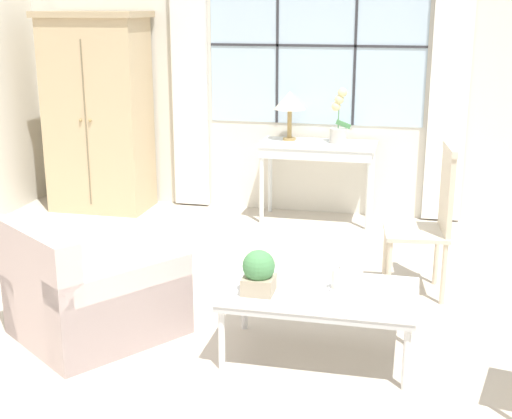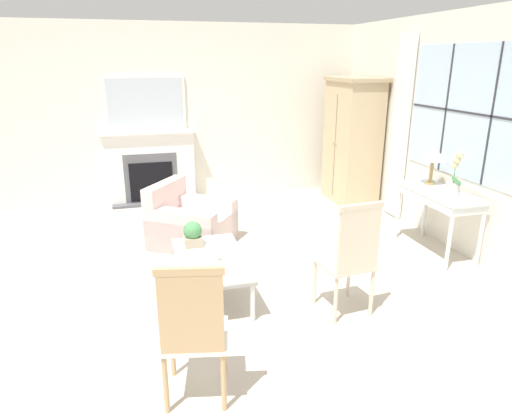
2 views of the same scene
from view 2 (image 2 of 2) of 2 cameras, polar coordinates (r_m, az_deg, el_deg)
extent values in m
plane|color=#BCB2A3|center=(5.08, -5.16, -8.05)|extent=(14.00, 14.00, 0.00)
cube|color=silver|center=(5.94, 24.88, 8.40)|extent=(7.20, 0.06, 2.80)
cube|color=silver|center=(5.88, 24.97, 10.93)|extent=(2.10, 0.01, 1.52)
cube|color=#2D2D33|center=(6.17, 22.68, 11.49)|extent=(0.02, 0.02, 1.52)
cube|color=#2D2D33|center=(5.60, 27.38, 10.30)|extent=(0.02, 0.02, 1.52)
cube|color=#2D2D33|center=(5.88, 24.92, 10.93)|extent=(2.10, 0.02, 0.02)
cube|color=white|center=(6.92, 17.58, 9.62)|extent=(0.36, 0.06, 2.57)
cube|color=silver|center=(7.69, -5.10, 11.88)|extent=(0.06, 7.20, 2.80)
cube|color=#515156|center=(7.66, -12.75, 0.90)|extent=(0.34, 1.27, 0.04)
cube|color=silver|center=(7.60, -13.07, 5.03)|extent=(0.18, 1.41, 1.14)
cube|color=silver|center=(7.46, -13.38, 9.37)|extent=(0.24, 1.49, 0.04)
cube|color=black|center=(7.55, -12.93, 3.41)|extent=(0.02, 0.68, 0.62)
cube|color=#515156|center=(7.54, -12.96, 3.87)|extent=(0.01, 0.84, 0.78)
cube|color=silver|center=(7.51, -13.66, 12.71)|extent=(0.04, 1.24, 0.86)
cube|color=silver|center=(7.49, -13.66, 12.70)|extent=(0.01, 1.16, 0.78)
cube|color=tan|center=(7.58, 11.90, 8.12)|extent=(0.97, 0.59, 1.92)
cube|color=tan|center=(7.48, 12.40, 15.62)|extent=(1.05, 0.65, 0.06)
cube|color=#74644C|center=(7.46, 9.83, 7.78)|extent=(0.01, 0.01, 1.62)
sphere|color=#997F4C|center=(7.50, 9.64, 8.14)|extent=(0.03, 0.03, 0.03)
sphere|color=#997F4C|center=(7.41, 9.96, 8.00)|extent=(0.03, 0.03, 0.03)
cube|color=silver|center=(5.80, 22.03, 2.04)|extent=(1.10, 0.48, 0.03)
cube|color=silver|center=(5.81, 21.96, 1.43)|extent=(1.06, 0.47, 0.10)
cylinder|color=silver|center=(6.19, 17.33, -0.22)|extent=(0.04, 0.04, 0.75)
cylinder|color=silver|center=(5.41, 23.01, -3.53)|extent=(0.04, 0.04, 0.75)
cylinder|color=silver|center=(6.41, 20.40, 0.09)|extent=(0.04, 0.04, 0.75)
cylinder|color=silver|center=(5.66, 26.26, -3.03)|extent=(0.04, 0.04, 0.75)
cylinder|color=#9E7F47|center=(6.05, 20.91, 3.08)|extent=(0.12, 0.12, 0.02)
cylinder|color=#9E7F47|center=(6.02, 21.07, 4.47)|extent=(0.04, 0.04, 0.28)
cone|color=beige|center=(5.97, 21.32, 6.56)|extent=(0.31, 0.31, 0.17)
cylinder|color=#BCB7AD|center=(5.64, 23.33, 2.37)|extent=(0.16, 0.16, 0.14)
cylinder|color=#47844C|center=(5.58, 23.66, 4.89)|extent=(0.01, 0.01, 0.37)
cube|color=#47844C|center=(5.58, 23.77, 3.33)|extent=(0.15, 0.02, 0.09)
sphere|color=beige|center=(5.61, 23.59, 5.15)|extent=(0.09, 0.09, 0.09)
sphere|color=beige|center=(5.57, 23.85, 5.74)|extent=(0.09, 0.09, 0.09)
sphere|color=beige|center=(5.54, 24.12, 6.35)|extent=(0.09, 0.09, 0.09)
cube|color=beige|center=(5.83, -7.90, -2.46)|extent=(1.19, 1.22, 0.40)
cube|color=beige|center=(5.89, -11.30, 1.57)|extent=(0.76, 0.60, 0.38)
cube|color=beige|center=(6.06, -6.57, -0.87)|extent=(0.69, 0.86, 0.54)
cube|color=beige|center=(5.55, -9.41, -2.83)|extent=(0.69, 0.86, 0.54)
cube|color=beige|center=(4.28, 10.95, -6.66)|extent=(0.49, 0.49, 0.03)
cube|color=beige|center=(4.01, 12.74, -3.83)|extent=(0.08, 0.41, 0.58)
cube|color=beige|center=(3.91, 13.05, 0.36)|extent=(0.09, 0.43, 0.05)
cylinder|color=beige|center=(4.44, 7.34, -8.97)|extent=(0.04, 0.04, 0.45)
cylinder|color=beige|center=(4.62, 11.51, -8.06)|extent=(0.04, 0.04, 0.45)
cylinder|color=beige|center=(4.15, 9.92, -11.14)|extent=(0.04, 0.04, 0.45)
cylinder|color=beige|center=(4.35, 14.26, -10.05)|extent=(0.04, 0.04, 0.45)
cube|color=white|center=(3.25, -7.59, -15.37)|extent=(0.52, 0.52, 0.03)
cube|color=tan|center=(2.92, -8.11, -12.83)|extent=(0.12, 0.40, 0.55)
cube|color=tan|center=(2.79, -8.38, -7.66)|extent=(0.13, 0.43, 0.05)
cylinder|color=tan|center=(3.55, -10.40, -16.82)|extent=(0.04, 0.04, 0.44)
cylinder|color=tan|center=(3.53, -3.99, -16.84)|extent=(0.04, 0.04, 0.44)
cylinder|color=tan|center=(3.25, -11.22, -20.65)|extent=(0.04, 0.04, 0.44)
cylinder|color=tan|center=(3.22, -4.05, -20.73)|extent=(0.04, 0.04, 0.44)
cube|color=silver|center=(4.44, -5.64, -6.11)|extent=(1.14, 0.65, 0.03)
cube|color=beige|center=(4.45, -5.62, -6.49)|extent=(1.12, 0.64, 0.04)
cylinder|color=silver|center=(4.97, -9.75, -6.27)|extent=(0.04, 0.04, 0.41)
cylinder|color=silver|center=(4.05, -8.19, -12.25)|extent=(0.04, 0.04, 0.41)
cylinder|color=silver|center=(5.04, -3.47, -5.66)|extent=(0.04, 0.04, 0.41)
cylinder|color=silver|center=(4.13, -0.42, -11.34)|extent=(0.04, 0.04, 0.41)
cube|color=tan|center=(4.71, -7.87, -3.92)|extent=(0.18, 0.18, 0.10)
sphere|color=#47844C|center=(4.67, -7.93, -2.63)|extent=(0.19, 0.19, 0.19)
cylinder|color=silver|center=(4.34, -5.17, -6.45)|extent=(0.12, 0.12, 0.01)
cylinder|color=silver|center=(4.31, -5.20, -5.65)|extent=(0.09, 0.09, 0.12)
cylinder|color=black|center=(4.28, -5.22, -4.84)|extent=(0.00, 0.00, 0.01)
camera|label=1|loc=(4.77, -58.62, 7.13)|focal=50.00mm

